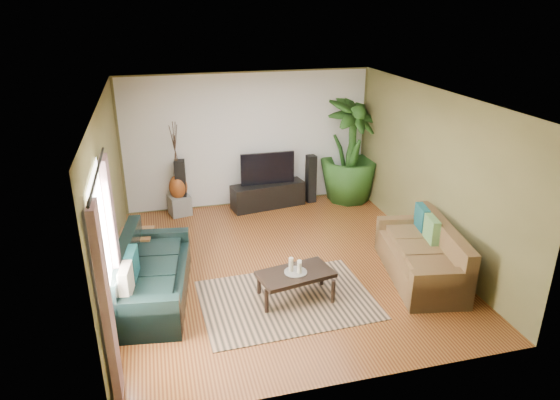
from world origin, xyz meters
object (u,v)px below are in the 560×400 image
object	(u,v)px
tv_stand	(268,195)
potted_plant	(350,150)
sofa_right	(421,252)
television	(267,168)
coffee_table	(295,285)
vase	(178,187)
speaker_left	(181,188)
side_table	(137,249)
speaker_right	(311,179)
pedestal	(180,205)
sofa_left	(153,272)

from	to	relation	value
tv_stand	potted_plant	bearing A→B (deg)	-10.24
sofa_right	television	bearing A→B (deg)	-143.77
coffee_table	vase	bearing A→B (deg)	100.76
speaker_left	coffee_table	bearing A→B (deg)	-62.71
potted_plant	side_table	bearing A→B (deg)	-157.39
television	vase	world-z (taller)	television
speaker_right	speaker_left	bearing A→B (deg)	174.65
pedestal	speaker_right	bearing A→B (deg)	0.00
coffee_table	television	xyz separation A→B (m)	(0.40, 3.44, 0.61)
sofa_left	speaker_left	world-z (taller)	speaker_left
pedestal	side_table	world-z (taller)	side_table
television	speaker_right	bearing A→B (deg)	2.16
sofa_right	television	xyz separation A→B (m)	(-1.61, 3.32, 0.40)
sofa_left	coffee_table	distance (m)	2.02
tv_stand	potted_plant	distance (m)	1.94
coffee_table	potted_plant	size ratio (longest dim) A/B	0.48
sofa_right	side_table	bearing A→B (deg)	-98.97
potted_plant	coffee_table	bearing A→B (deg)	-122.35
potted_plant	pedestal	bearing A→B (deg)	178.59
tv_stand	television	world-z (taller)	television
tv_stand	speaker_right	xyz separation A→B (m)	(0.93, 0.06, 0.25)
speaker_left	speaker_right	xyz separation A→B (m)	(2.66, 0.00, -0.05)
coffee_table	speaker_right	size ratio (longest dim) A/B	1.03
speaker_left	speaker_right	distance (m)	2.66
sofa_right	side_table	distance (m)	4.43
speaker_right	pedestal	xyz separation A→B (m)	(-2.72, 0.00, -0.31)
sofa_right	speaker_right	bearing A→B (deg)	-158.25
coffee_table	potted_plant	bearing A→B (deg)	46.70
pedestal	side_table	size ratio (longest dim) A/B	0.70
pedestal	vase	world-z (taller)	vase
speaker_left	potted_plant	world-z (taller)	potted_plant
speaker_right	potted_plant	world-z (taller)	potted_plant
sofa_right	coffee_table	distance (m)	2.02
speaker_left	potted_plant	distance (m)	3.52
coffee_table	vase	distance (m)	3.76
potted_plant	speaker_left	bearing A→B (deg)	178.56
speaker_right	vase	xyz separation A→B (m)	(-2.72, 0.00, 0.06)
television	speaker_left	bearing A→B (deg)	178.83
sofa_left	coffee_table	xyz separation A→B (m)	(1.94, -0.52, -0.21)
sofa_right	tv_stand	bearing A→B (deg)	-143.64
sofa_left	pedestal	size ratio (longest dim) A/B	5.41
tv_stand	pedestal	bearing A→B (deg)	169.03
tv_stand	side_table	bearing A→B (deg)	-153.77
sofa_right	tv_stand	xyz separation A→B (m)	(-1.61, 3.30, -0.18)
coffee_table	pedestal	size ratio (longest dim) A/B	2.65
coffee_table	television	bearing A→B (deg)	72.41
potted_plant	vase	world-z (taller)	potted_plant
vase	pedestal	bearing A→B (deg)	0.00
tv_stand	pedestal	distance (m)	1.79
tv_stand	speaker_right	distance (m)	0.97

